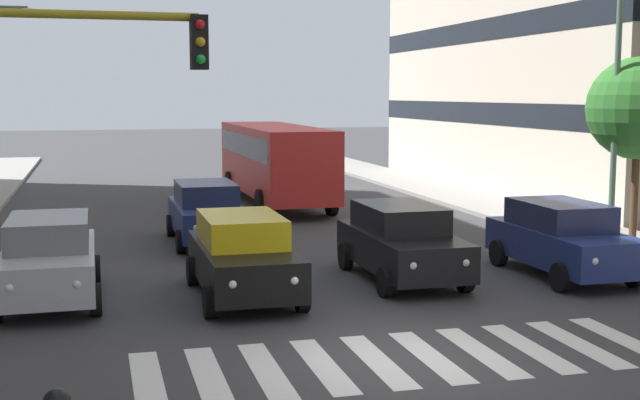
{
  "coord_description": "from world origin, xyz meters",
  "views": [
    {
      "loc": [
        4.7,
        12.33,
        4.23
      ],
      "look_at": [
        -0.58,
        -7.35,
        1.66
      ],
      "focal_mm": 47.34,
      "sensor_mm": 36.0,
      "label": 1
    }
  ],
  "objects_px": {
    "car_0": "(562,238)",
    "street_lamp_left": "(598,76)",
    "car_row2_0": "(207,212)",
    "street_tree_1": "(638,109)",
    "car_1": "(401,242)",
    "car_3": "(49,258)",
    "bus_behind_traffic": "(274,156)",
    "car_2": "(243,255)"
  },
  "relations": [
    {
      "from": "street_lamp_left",
      "to": "bus_behind_traffic",
      "type": "bearing_deg",
      "value": -63.33
    },
    {
      "from": "car_1",
      "to": "car_3",
      "type": "xyz_separation_m",
      "value": [
        7.66,
        -0.02,
        0.0
      ]
    },
    {
      "from": "street_tree_1",
      "to": "street_lamp_left",
      "type": "bearing_deg",
      "value": 12.59
    },
    {
      "from": "car_0",
      "to": "car_row2_0",
      "type": "height_order",
      "value": "same"
    },
    {
      "from": "car_row2_0",
      "to": "street_tree_1",
      "type": "height_order",
      "value": "street_tree_1"
    },
    {
      "from": "car_2",
      "to": "car_row2_0",
      "type": "height_order",
      "value": "same"
    },
    {
      "from": "car_0",
      "to": "car_row2_0",
      "type": "relative_size",
      "value": 1.0
    },
    {
      "from": "car_row2_0",
      "to": "street_tree_1",
      "type": "relative_size",
      "value": 0.87
    },
    {
      "from": "car_0",
      "to": "car_3",
      "type": "relative_size",
      "value": 1.0
    },
    {
      "from": "car_0",
      "to": "street_tree_1",
      "type": "distance_m",
      "value": 5.51
    },
    {
      "from": "car_3",
      "to": "bus_behind_traffic",
      "type": "distance_m",
      "value": 15.9
    },
    {
      "from": "car_2",
      "to": "street_tree_1",
      "type": "height_order",
      "value": "street_tree_1"
    },
    {
      "from": "car_3",
      "to": "street_lamp_left",
      "type": "xyz_separation_m",
      "value": [
        -13.75,
        -1.78,
        3.81
      ]
    },
    {
      "from": "car_0",
      "to": "car_3",
      "type": "bearing_deg",
      "value": -2.86
    },
    {
      "from": "car_1",
      "to": "car_2",
      "type": "bearing_deg",
      "value": 10.63
    },
    {
      "from": "car_0",
      "to": "street_lamp_left",
      "type": "distance_m",
      "value": 5.04
    },
    {
      "from": "car_0",
      "to": "car_1",
      "type": "xyz_separation_m",
      "value": [
        3.79,
        -0.55,
        0.0
      ]
    },
    {
      "from": "car_2",
      "to": "bus_behind_traffic",
      "type": "height_order",
      "value": "bus_behind_traffic"
    },
    {
      "from": "car_1",
      "to": "street_tree_1",
      "type": "relative_size",
      "value": 0.87
    },
    {
      "from": "car_row2_0",
      "to": "bus_behind_traffic",
      "type": "height_order",
      "value": "bus_behind_traffic"
    },
    {
      "from": "car_2",
      "to": "car_0",
      "type": "bearing_deg",
      "value": -178.81
    },
    {
      "from": "car_row2_0",
      "to": "street_lamp_left",
      "type": "distance_m",
      "value": 11.27
    },
    {
      "from": "car_row2_0",
      "to": "car_2",
      "type": "bearing_deg",
      "value": 88.99
    },
    {
      "from": "street_lamp_left",
      "to": "car_3",
      "type": "bearing_deg",
      "value": 7.37
    },
    {
      "from": "car_2",
      "to": "street_lamp_left",
      "type": "height_order",
      "value": "street_lamp_left"
    },
    {
      "from": "car_0",
      "to": "street_lamp_left",
      "type": "height_order",
      "value": "street_lamp_left"
    },
    {
      "from": "car_0",
      "to": "car_3",
      "type": "height_order",
      "value": "same"
    },
    {
      "from": "car_2",
      "to": "car_row2_0",
      "type": "distance_m",
      "value": 6.69
    },
    {
      "from": "car_row2_0",
      "to": "street_lamp_left",
      "type": "bearing_deg",
      "value": 156.76
    },
    {
      "from": "bus_behind_traffic",
      "to": "street_tree_1",
      "type": "relative_size",
      "value": 2.07
    },
    {
      "from": "car_3",
      "to": "street_lamp_left",
      "type": "distance_m",
      "value": 14.37
    },
    {
      "from": "car_row2_0",
      "to": "street_tree_1",
      "type": "xyz_separation_m",
      "value": [
        -11.25,
        3.85,
        2.94
      ]
    },
    {
      "from": "car_1",
      "to": "car_row2_0",
      "type": "height_order",
      "value": "same"
    },
    {
      "from": "car_0",
      "to": "car_3",
      "type": "distance_m",
      "value": 11.46
    },
    {
      "from": "bus_behind_traffic",
      "to": "car_row2_0",
      "type": "bearing_deg",
      "value": 65.29
    },
    {
      "from": "car_3",
      "to": "street_lamp_left",
      "type": "relative_size",
      "value": 0.6
    },
    {
      "from": "car_1",
      "to": "street_tree_1",
      "type": "distance_m",
      "value": 8.42
    },
    {
      "from": "car_3",
      "to": "bus_behind_traffic",
      "type": "height_order",
      "value": "bus_behind_traffic"
    },
    {
      "from": "car_2",
      "to": "bus_behind_traffic",
      "type": "distance_m",
      "value": 15.14
    },
    {
      "from": "car_1",
      "to": "bus_behind_traffic",
      "type": "distance_m",
      "value": 13.96
    },
    {
      "from": "bus_behind_traffic",
      "to": "street_tree_1",
      "type": "xyz_separation_m",
      "value": [
        -7.6,
        11.79,
        1.97
      ]
    },
    {
      "from": "car_0",
      "to": "car_row2_0",
      "type": "bearing_deg",
      "value": -41.28
    }
  ]
}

